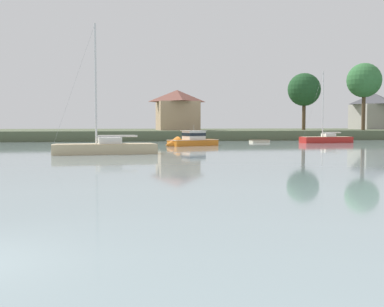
{
  "coord_description": "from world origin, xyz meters",
  "views": [
    {
      "loc": [
        3.05,
        -9.97,
        2.7
      ],
      "look_at": [
        9.15,
        25.73,
        0.51
      ],
      "focal_mm": 45.54,
      "sensor_mm": 36.0,
      "label": 1
    }
  ],
  "objects": [
    {
      "name": "cottage_behind_trees",
      "position": [
        15.51,
        79.19,
        5.41
      ],
      "size": [
        7.66,
        9.88,
        7.38
      ],
      "color": "tan",
      "rests_on": "far_shore_bank"
    },
    {
      "name": "sailboat_red",
      "position": [
        33.99,
        55.94,
        0.23
      ],
      "size": [
        7.68,
        2.91,
        10.89
      ],
      "color": "#B2231E",
      "rests_on": "ground"
    },
    {
      "name": "cruiser_orange",
      "position": [
        12.82,
        49.9,
        0.44
      ],
      "size": [
        7.49,
        4.93,
        3.52
      ],
      "color": "orange",
      "rests_on": "ground"
    },
    {
      "name": "shore_tree_inland_b",
      "position": [
        50.02,
        74.47,
        10.78
      ],
      "size": [
        6.38,
        6.38,
        12.45
      ],
      "color": "brown",
      "rests_on": "far_shore_bank"
    },
    {
      "name": "dinghy_cream",
      "position": [
        24.99,
        59.14,
        0.14
      ],
      "size": [
        3.13,
        1.86,
        0.54
      ],
      "color": "beige",
      "rests_on": "ground"
    },
    {
      "name": "sailboat_sand",
      "position": [
        2.68,
        34.5,
        0.27
      ],
      "size": [
        9.43,
        3.26,
        12.26
      ],
      "color": "tan",
      "rests_on": "ground"
    },
    {
      "name": "shore_tree_center_left",
      "position": [
        39.61,
        77.73,
        9.19
      ],
      "size": [
        6.22,
        6.22,
        10.75
      ],
      "color": "brown",
      "rests_on": "far_shore_bank"
    },
    {
      "name": "cottage_near_water",
      "position": [
        60.38,
        88.55,
        5.64
      ],
      "size": [
        8.64,
        8.88,
        7.83
      ],
      "color": "#9E998E",
      "rests_on": "far_shore_bank"
    },
    {
      "name": "far_shore_bank",
      "position": [
        0.0,
        87.38,
        0.8
      ],
      "size": [
        247.39,
        42.2,
        1.6
      ],
      "primitive_type": "cube",
      "color": "#4C563D",
      "rests_on": "ground"
    }
  ]
}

